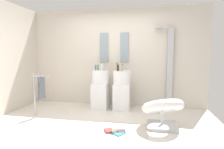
{
  "coord_description": "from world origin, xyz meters",
  "views": [
    {
      "loc": [
        0.94,
        -3.36,
        1.37
      ],
      "look_at": [
        0.15,
        0.55,
        0.95
      ],
      "focal_mm": 29.89,
      "sensor_mm": 36.0,
      "label": 1
    }
  ],
  "objects_px": {
    "magazine_teal": "(117,132)",
    "soap_bottle_clear": "(102,67)",
    "magazine_red": "(111,130)",
    "lounge_chair": "(162,109)",
    "pedestal_sink_left": "(100,89)",
    "pedestal_sink_right": "(122,89)",
    "soap_bottle_amber": "(117,67)",
    "soap_bottle_blue": "(96,68)",
    "shower_column": "(169,66)",
    "coffee_mug": "(114,130)",
    "soap_bottle_black": "(118,68)",
    "magazine_charcoal": "(119,131)",
    "soap_bottle_grey": "(122,68)",
    "soap_bottle_green": "(98,68)",
    "towel_rack": "(40,88)"
  },
  "relations": [
    {
      "from": "magazine_teal",
      "to": "soap_bottle_clear",
      "type": "distance_m",
      "value": 1.83
    },
    {
      "from": "magazine_teal",
      "to": "magazine_red",
      "type": "height_order",
      "value": "magazine_red"
    },
    {
      "from": "lounge_chair",
      "to": "soap_bottle_clear",
      "type": "relative_size",
      "value": 5.11
    },
    {
      "from": "pedestal_sink_left",
      "to": "magazine_red",
      "type": "height_order",
      "value": "pedestal_sink_left"
    },
    {
      "from": "pedestal_sink_right",
      "to": "soap_bottle_amber",
      "type": "xyz_separation_m",
      "value": [
        -0.13,
        0.01,
        0.56
      ]
    },
    {
      "from": "soap_bottle_clear",
      "to": "soap_bottle_amber",
      "type": "bearing_deg",
      "value": 13.71
    },
    {
      "from": "pedestal_sink_right",
      "to": "soap_bottle_blue",
      "type": "bearing_deg",
      "value": 175.14
    },
    {
      "from": "shower_column",
      "to": "coffee_mug",
      "type": "bearing_deg",
      "value": -120.8
    },
    {
      "from": "magazine_red",
      "to": "soap_bottle_blue",
      "type": "bearing_deg",
      "value": 87.65
    },
    {
      "from": "soap_bottle_black",
      "to": "pedestal_sink_right",
      "type": "bearing_deg",
      "value": 50.29
    },
    {
      "from": "magazine_teal",
      "to": "magazine_charcoal",
      "type": "bearing_deg",
      "value": 96.42
    },
    {
      "from": "magazine_red",
      "to": "soap_bottle_black",
      "type": "distance_m",
      "value": 1.65
    },
    {
      "from": "magazine_teal",
      "to": "soap_bottle_amber",
      "type": "distance_m",
      "value": 1.8
    },
    {
      "from": "pedestal_sink_right",
      "to": "soap_bottle_amber",
      "type": "distance_m",
      "value": 0.57
    },
    {
      "from": "lounge_chair",
      "to": "magazine_teal",
      "type": "bearing_deg",
      "value": -150.73
    },
    {
      "from": "pedestal_sink_right",
      "to": "soap_bottle_grey",
      "type": "xyz_separation_m",
      "value": [
        0.03,
        -0.12,
        0.55
      ]
    },
    {
      "from": "pedestal_sink_left",
      "to": "soap_bottle_green",
      "type": "height_order",
      "value": "soap_bottle_green"
    },
    {
      "from": "towel_rack",
      "to": "magazine_red",
      "type": "bearing_deg",
      "value": -17.65
    },
    {
      "from": "shower_column",
      "to": "towel_rack",
      "type": "height_order",
      "value": "shower_column"
    },
    {
      "from": "pedestal_sink_left",
      "to": "magazine_teal",
      "type": "height_order",
      "value": "pedestal_sink_left"
    },
    {
      "from": "pedestal_sink_left",
      "to": "soap_bottle_grey",
      "type": "xyz_separation_m",
      "value": [
        0.58,
        -0.12,
        0.55
      ]
    },
    {
      "from": "towel_rack",
      "to": "magazine_teal",
      "type": "bearing_deg",
      "value": -18.04
    },
    {
      "from": "shower_column",
      "to": "magazine_red",
      "type": "bearing_deg",
      "value": -123.23
    },
    {
      "from": "magazine_red",
      "to": "soap_bottle_amber",
      "type": "xyz_separation_m",
      "value": [
        -0.13,
        1.39,
        1.04
      ]
    },
    {
      "from": "lounge_chair",
      "to": "magazine_teal",
      "type": "relative_size",
      "value": 3.94
    },
    {
      "from": "shower_column",
      "to": "soap_bottle_clear",
      "type": "bearing_deg",
      "value": -164.9
    },
    {
      "from": "lounge_chair",
      "to": "towel_rack",
      "type": "xyz_separation_m",
      "value": [
        -2.62,
        0.15,
        0.28
      ]
    },
    {
      "from": "lounge_chair",
      "to": "magazine_red",
      "type": "height_order",
      "value": "lounge_chair"
    },
    {
      "from": "shower_column",
      "to": "soap_bottle_clear",
      "type": "distance_m",
      "value": 1.71
    },
    {
      "from": "pedestal_sink_left",
      "to": "towel_rack",
      "type": "bearing_deg",
      "value": -143.83
    },
    {
      "from": "soap_bottle_black",
      "to": "soap_bottle_grey",
      "type": "height_order",
      "value": "soap_bottle_grey"
    },
    {
      "from": "coffee_mug",
      "to": "soap_bottle_blue",
      "type": "height_order",
      "value": "soap_bottle_blue"
    },
    {
      "from": "pedestal_sink_right",
      "to": "soap_bottle_grey",
      "type": "distance_m",
      "value": 0.56
    },
    {
      "from": "soap_bottle_clear",
      "to": "pedestal_sink_right",
      "type": "bearing_deg",
      "value": 9.73
    },
    {
      "from": "magazine_charcoal",
      "to": "soap_bottle_black",
      "type": "height_order",
      "value": "soap_bottle_black"
    },
    {
      "from": "pedestal_sink_left",
      "to": "soap_bottle_grey",
      "type": "bearing_deg",
      "value": -11.67
    },
    {
      "from": "soap_bottle_amber",
      "to": "pedestal_sink_right",
      "type": "bearing_deg",
      "value": -2.34
    },
    {
      "from": "lounge_chair",
      "to": "magazine_teal",
      "type": "height_order",
      "value": "lounge_chair"
    },
    {
      "from": "soap_bottle_black",
      "to": "lounge_chair",
      "type": "bearing_deg",
      "value": -41.73
    },
    {
      "from": "coffee_mug",
      "to": "pedestal_sink_right",
      "type": "bearing_deg",
      "value": 93.07
    },
    {
      "from": "magazine_teal",
      "to": "magazine_red",
      "type": "distance_m",
      "value": 0.13
    },
    {
      "from": "lounge_chair",
      "to": "pedestal_sink_left",
      "type": "bearing_deg",
      "value": 146.06
    },
    {
      "from": "soap_bottle_blue",
      "to": "soap_bottle_black",
      "type": "height_order",
      "value": "soap_bottle_black"
    },
    {
      "from": "soap_bottle_blue",
      "to": "soap_bottle_black",
      "type": "bearing_deg",
      "value": -14.54
    },
    {
      "from": "magazine_teal",
      "to": "soap_bottle_grey",
      "type": "relative_size",
      "value": 1.56
    },
    {
      "from": "lounge_chair",
      "to": "coffee_mug",
      "type": "bearing_deg",
      "value": -151.78
    },
    {
      "from": "pedestal_sink_left",
      "to": "lounge_chair",
      "type": "xyz_separation_m",
      "value": [
        1.47,
        -0.99,
        -0.16
      ]
    },
    {
      "from": "soap_bottle_blue",
      "to": "soap_bottle_amber",
      "type": "bearing_deg",
      "value": -5.42
    },
    {
      "from": "shower_column",
      "to": "coffee_mug",
      "type": "relative_size",
      "value": 19.37
    },
    {
      "from": "magazine_teal",
      "to": "soap_bottle_green",
      "type": "height_order",
      "value": "soap_bottle_green"
    }
  ]
}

